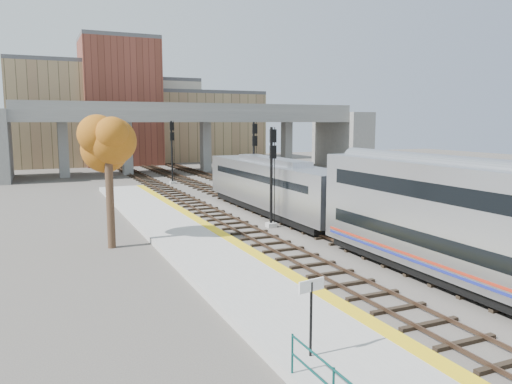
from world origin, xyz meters
name	(u,v)px	position (x,y,z in m)	size (l,w,h in m)	color
ground	(339,248)	(0.00, 0.00, 0.00)	(160.00, 160.00, 0.00)	#47423D
platform	(218,259)	(-7.25, 0.00, 0.17)	(4.50, 60.00, 0.35)	#9E9E99
yellow_strip	(252,252)	(-5.35, 0.00, 0.35)	(0.70, 60.00, 0.01)	yellow
tracks	(262,210)	(0.93, 12.50, 0.08)	(10.70, 95.00, 0.25)	black
overpass	(191,131)	(4.92, 45.00, 5.81)	(54.00, 12.00, 9.50)	slate
buildings_far	(136,117)	(1.26, 66.57, 7.88)	(43.00, 21.00, 20.60)	#9E865B
parking_lot	(308,182)	(14.00, 28.00, 0.02)	(14.00, 18.00, 0.04)	black
locomotive	(272,185)	(1.00, 10.76, 2.28)	(3.02, 19.05, 4.10)	#A8AAB2
signal_mast_near	(272,179)	(-1.10, 6.50, 3.25)	(0.60, 0.64, 6.69)	#9E9E99
signal_mast_mid	(254,161)	(3.00, 18.74, 3.48)	(0.60, 0.64, 7.02)	#9E9E99
signal_mast_far	(172,153)	(-1.10, 32.53, 3.57)	(0.60, 0.64, 7.15)	#9E9E99
station_sign	(311,301)	(-8.45, -11.34, 1.98)	(0.89, 0.22, 2.27)	black
tree	(108,141)	(-11.69, 5.23, 6.01)	(3.60, 3.60, 8.10)	#382619
car_a	(308,181)	(11.88, 24.19, 0.65)	(1.43, 3.56, 1.21)	#99999E
car_b	(318,178)	(14.75, 26.86, 0.58)	(1.15, 3.31, 1.09)	#99999E
car_c	(312,175)	(15.35, 29.20, 0.60)	(1.58, 3.89, 1.13)	#99999E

